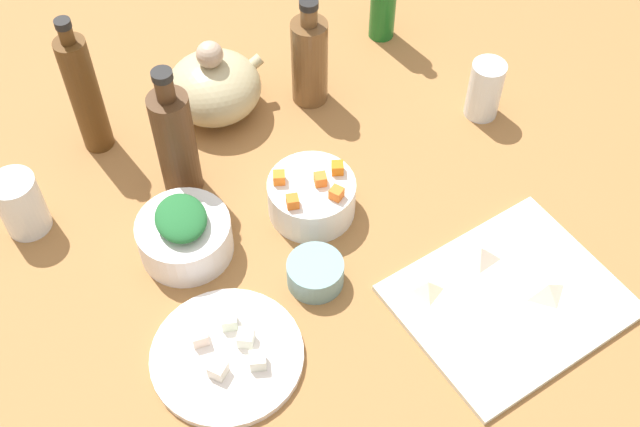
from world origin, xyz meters
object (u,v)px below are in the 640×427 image
Objects in this scene: bottle_1 at (310,59)px; bottle_3 at (175,141)px; drinking_glass_0 at (21,204)px; bowl_small_side at (315,273)px; drinking_glass_1 at (485,90)px; bowl_carrots at (312,197)px; bowl_greens at (185,237)px; cutting_board at (509,300)px; plate_tofu at (227,356)px; bottle_0 at (85,94)px; teapot at (214,86)px.

bottle_3 is at bearing -165.74° from bottle_1.
bottle_3 is 25.01cm from drinking_glass_0.
drinking_glass_1 is (42.59, 15.29, 3.27)cm from bowl_small_side.
bowl_carrots is at bearing -120.02° from bottle_1.
drinking_glass_1 is (56.26, 0.43, 2.18)cm from bowl_greens.
drinking_glass_1 is (20.47, 32.84, 4.86)cm from cutting_board.
cutting_board is 1.49× the size of bottle_1.
cutting_board is 54.86cm from bottle_3.
bowl_carrots reaches higher than plate_tofu.
bottle_3 reaches higher than plate_tofu.
drinking_glass_0 reaches higher than bowl_small_side.
drinking_glass_1 is at bearing 19.75° from bowl_small_side.
bowl_carrots is (20.06, -3.07, -0.04)cm from bowl_greens.
drinking_glass_0 is at bearing 113.41° from plate_tofu.
bottle_0 is 2.50× the size of drinking_glass_0.
bowl_greens is at bearing -179.56° from drinking_glass_1.
bowl_carrots is 13.45cm from bowl_small_side.
cutting_board is 1.19× the size of bottle_0.
cutting_board is 73.83cm from drinking_glass_0.
teapot is at bearing 148.32° from drinking_glass_1.
teapot is at bearing 65.02° from plate_tofu.
bowl_carrots is 36.43cm from drinking_glass_1.
plate_tofu is 39.92cm from drinking_glass_0.
bottle_3 is (8.23, 31.46, 9.59)cm from plate_tofu.
bowl_small_side is at bearing -119.49° from bottle_1.
bowl_carrots is at bearing -52.94° from bottle_0.
cutting_board is at bearing -57.04° from bottle_0.
bowl_greens is 30.07cm from teapot.
teapot reaches higher than drinking_glass_1.
teapot is 21.52cm from bottle_0.
teapot is 37.02cm from drinking_glass_0.
bottle_1 is (36.05, -8.69, -2.72)cm from bottle_0.
teapot reaches higher than bowl_carrots.
bottle_3 is at bearing -134.43° from teapot.
plate_tofu is (-38.97, 12.93, 0.10)cm from cutting_board.
teapot is at bearing 84.73° from bowl_small_side.
bowl_small_side is 45.64cm from drinking_glass_0.
drinking_glass_1 is at bearing -31.68° from teapot.
bottle_0 is at bearing 155.34° from drinking_glass_1.
bottle_0 reaches higher than bottle_1.
bottle_0 is at bearing 170.96° from teapot.
bowl_small_side is at bearing -47.38° from bowl_greens.
bottle_1 is (19.18, 33.91, 6.52)cm from bowl_small_side.
bottle_1 reaches higher than drinking_glass_0.
bottle_1 is at bearing 14.26° from bottle_3.
bowl_small_side is (-6.39, -11.79, -1.05)cm from bowl_carrots.
teapot reaches higher than bowl_small_side.
bottle_0 is (-16.87, 42.59, 9.24)cm from bowl_small_side.
cutting_board is 52.18cm from bottle_1.
plate_tofu is 1.51× the size of bowl_greens.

